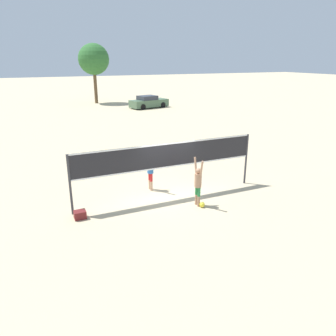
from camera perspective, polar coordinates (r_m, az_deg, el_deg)
The scene contains 8 objects.
ground_plane at distance 14.12m, azimuth 0.00°, elevation -5.04°, with size 200.00×200.00×0.00m, color #C6B28C.
volleyball_net at distance 13.52m, azimuth 0.00°, elevation 1.74°, with size 8.08×0.09×2.38m.
player_spiker at distance 13.00m, azimuth 5.25°, elevation -2.38°, with size 0.28×0.68×1.97m.
player_blocker at distance 14.53m, azimuth -3.11°, elevation -0.03°, with size 0.28×0.68×1.97m.
volleyball at distance 13.21m, azimuth 5.96°, elevation -6.37°, with size 0.22×0.22×0.22m.
gear_bag at distance 12.68m, azimuth -15.07°, elevation -7.86°, with size 0.43×0.36×0.30m.
parked_car_mid at distance 39.85m, azimuth -3.38°, elevation 11.36°, with size 4.90×2.80×1.44m.
tree_left_cluster at distance 44.74m, azimuth -12.82°, elevation 17.95°, with size 3.89×3.89×7.47m.
Camera 1 is at (-5.31, -11.79, 5.67)m, focal length 35.00 mm.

